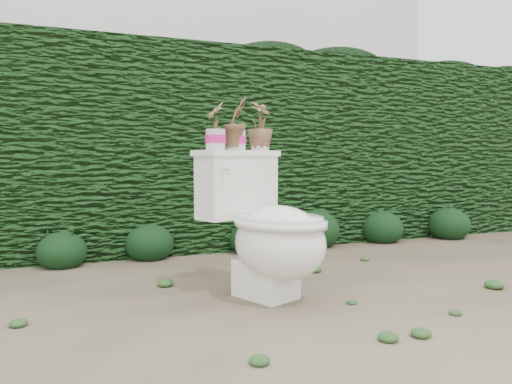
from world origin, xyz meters
name	(u,v)px	position (x,y,z in m)	size (l,w,h in m)	color
ground	(252,291)	(0.00, 0.00, 0.00)	(60.00, 60.00, 0.00)	gray
hedge	(183,150)	(0.00, 1.60, 0.80)	(8.00, 1.00, 1.60)	#21511B
house_wall	(155,82)	(0.60, 6.00, 2.00)	(8.00, 3.50, 4.00)	silver
toilet	(268,231)	(0.03, -0.16, 0.36)	(0.68, 0.80, 0.78)	white
potted_plant_left	(215,127)	(-0.21, 0.00, 0.90)	(0.13, 0.09, 0.24)	#27661F
potted_plant_center	(236,124)	(-0.07, 0.06, 0.92)	(0.16, 0.13, 0.28)	#27661F
potted_plant_right	(260,127)	(0.10, 0.13, 0.91)	(0.15, 0.15, 0.27)	#27661F
liriope_clump_2	(62,247)	(-0.97, 1.05, 0.13)	(0.33, 0.33, 0.26)	#133614
liriope_clump_3	(149,239)	(-0.37, 1.10, 0.14)	(0.35, 0.35, 0.28)	#133614
liriope_clump_4	(250,236)	(0.40, 1.05, 0.13)	(0.33, 0.33, 0.26)	#133614
liriope_clump_5	(315,226)	(0.99, 1.10, 0.17)	(0.42, 0.42, 0.33)	#133614
liriope_clump_6	(382,225)	(1.64, 1.08, 0.15)	(0.37, 0.37, 0.30)	#133614
liriope_clump_7	(449,221)	(2.34, 1.02, 0.15)	(0.38, 0.38, 0.30)	#133614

